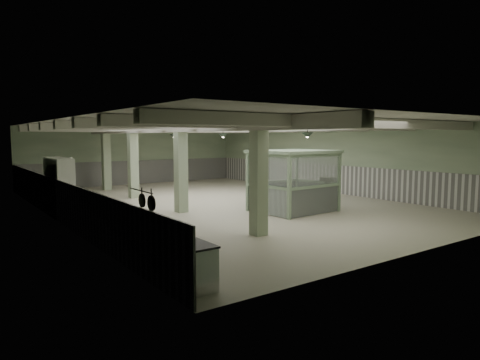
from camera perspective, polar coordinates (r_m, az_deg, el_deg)
floor at (r=19.43m, az=-2.66°, el=-3.11°), size 20.00×20.00×0.00m
ceiling at (r=19.22m, az=-2.71°, el=7.56°), size 14.00×20.00×0.02m
wall_back at (r=28.15m, az=-13.85°, el=3.14°), size 14.00×0.02×3.60m
wall_front at (r=12.16m, az=23.90°, el=-0.33°), size 14.00×0.02×3.60m
wall_left at (r=16.52m, az=-23.51°, el=1.15°), size 0.02×20.00×3.60m
wall_right at (r=23.78m, az=11.63°, el=2.75°), size 0.02×20.00×3.60m
wainscot_left at (r=16.63m, az=-23.28°, el=-2.45°), size 0.05×19.90×1.50m
wainscot_right at (r=23.84m, az=11.53°, el=0.23°), size 0.05×19.90×1.50m
wainscot_back at (r=28.19m, az=-13.78°, el=1.00°), size 13.90×0.05×1.50m
girder at (r=17.97m, az=-9.46°, el=6.91°), size 0.45×19.90×0.40m
beam_a at (r=13.55m, az=14.97°, el=7.39°), size 13.90×0.35×0.32m
beam_b at (r=15.26m, az=7.65°, el=7.32°), size 13.90×0.35×0.32m
beam_c at (r=17.17m, az=1.87°, el=7.18°), size 13.90×0.35×0.32m
beam_d at (r=19.21m, az=-2.71°, el=7.02°), size 13.90×0.35×0.32m
beam_e at (r=21.35m, az=-6.39°, el=6.86°), size 13.90×0.35×0.32m
beam_f at (r=23.56m, az=-9.38°, el=6.70°), size 13.90×0.35×0.32m
beam_g at (r=25.83m, az=-11.86°, el=6.56°), size 13.90×0.35×0.32m
column_a at (r=12.92m, az=2.51°, el=0.48°), size 0.42×0.42×3.60m
column_b at (r=17.12m, az=-7.89°, el=1.71°), size 0.42×0.42×3.60m
column_c at (r=21.66m, az=-14.08°, el=2.42°), size 0.42×0.42×3.60m
column_d at (r=25.42m, az=-17.41°, el=2.79°), size 0.42×0.42×3.60m
hook_rail at (r=9.28m, az=-13.09°, el=-1.40°), size 0.02×1.20×0.02m
pendant_front at (r=15.60m, az=8.97°, el=5.91°), size 0.44×0.44×0.22m
pendant_mid at (r=19.90m, az=-2.28°, el=5.91°), size 0.44×0.44×0.22m
pendant_back at (r=24.23m, az=-8.83°, el=5.81°), size 0.44×0.44×0.22m
prep_counter at (r=10.23m, az=-12.18°, el=-8.65°), size 0.85×4.87×0.91m
pitcher_near at (r=11.38m, az=-15.38°, el=-4.31°), size 0.19×0.22×0.27m
pitcher_far at (r=10.29m, az=-11.61°, el=-5.26°), size 0.22×0.24×0.28m
veg_colander at (r=10.81m, az=-12.86°, el=-4.93°), size 0.52×0.52×0.21m
orange_bowl at (r=8.29m, az=-7.03°, el=-8.53°), size 0.28×0.28×0.08m
skillet_near at (r=8.95m, az=-11.73°, el=-3.06°), size 0.04×0.32×0.32m
skillet_far at (r=9.39m, az=-12.93°, el=-2.67°), size 0.04×0.30×0.30m
walkin_cooler at (r=17.64m, az=-22.92°, el=-0.81°), size 0.99×2.43×2.23m
guard_booth at (r=17.30m, az=7.14°, el=1.39°), size 3.20×2.76×2.47m
filing_cabinet at (r=18.24m, az=11.67°, el=-1.71°), size 0.45×0.63×1.32m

